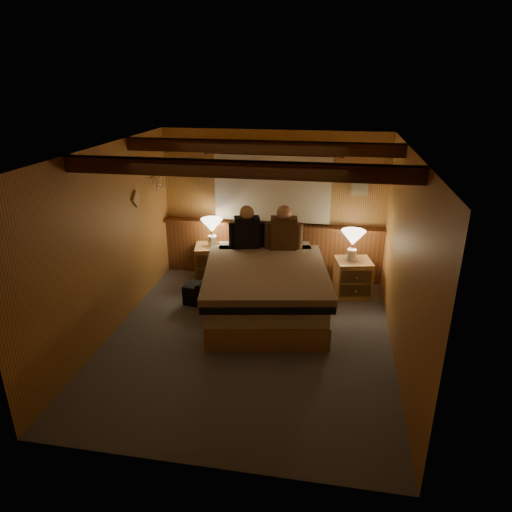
% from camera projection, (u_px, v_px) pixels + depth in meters
% --- Properties ---
extents(floor, '(4.20, 4.20, 0.00)m').
position_uv_depth(floor, '(249.00, 339.00, 5.89)').
color(floor, '#4B4E59').
rests_on(floor, ground).
extents(ceiling, '(4.20, 4.20, 0.00)m').
position_uv_depth(ceiling, '(248.00, 151.00, 5.00)').
color(ceiling, gold).
rests_on(ceiling, wall_back).
extents(wall_back, '(3.60, 0.00, 3.60)m').
position_uv_depth(wall_back, '(273.00, 206.00, 7.37)').
color(wall_back, '#BE8D44').
rests_on(wall_back, floor).
extents(wall_left, '(0.00, 4.20, 4.20)m').
position_uv_depth(wall_left, '(108.00, 243.00, 5.73)').
color(wall_left, '#BE8D44').
rests_on(wall_left, floor).
extents(wall_right, '(0.00, 4.20, 4.20)m').
position_uv_depth(wall_right, '(404.00, 262.00, 5.16)').
color(wall_right, '#BE8D44').
rests_on(wall_right, floor).
extents(wall_front, '(3.60, 0.00, 3.60)m').
position_uv_depth(wall_front, '(197.00, 349.00, 3.52)').
color(wall_front, '#BE8D44').
rests_on(wall_front, floor).
extents(wainscot, '(3.60, 0.23, 0.94)m').
position_uv_depth(wainscot, '(272.00, 249.00, 7.57)').
color(wainscot, brown).
rests_on(wainscot, wall_back).
extents(curtain_window, '(2.18, 0.09, 1.11)m').
position_uv_depth(curtain_window, '(272.00, 188.00, 7.18)').
color(curtain_window, '#4E3013').
rests_on(curtain_window, wall_back).
extents(ceiling_beams, '(3.60, 1.65, 0.16)m').
position_uv_depth(ceiling_beams, '(250.00, 157.00, 5.17)').
color(ceiling_beams, '#4E3013').
rests_on(ceiling_beams, ceiling).
extents(coat_rail, '(0.05, 0.55, 0.24)m').
position_uv_depth(coat_rail, '(157.00, 180.00, 6.99)').
color(coat_rail, silver).
rests_on(coat_rail, wall_left).
extents(framed_print, '(0.30, 0.04, 0.25)m').
position_uv_depth(framed_print, '(360.00, 188.00, 7.00)').
color(framed_print, tan).
rests_on(framed_print, wall_back).
extents(bed, '(1.95, 2.36, 0.72)m').
position_uv_depth(bed, '(266.00, 289.00, 6.41)').
color(bed, '#AD7C49').
rests_on(bed, floor).
extents(nightstand_left, '(0.62, 0.58, 0.59)m').
position_uv_depth(nightstand_left, '(212.00, 263.00, 7.52)').
color(nightstand_left, '#AD7C49').
rests_on(nightstand_left, floor).
extents(nightstand_right, '(0.60, 0.56, 0.57)m').
position_uv_depth(nightstand_right, '(353.00, 278.00, 6.98)').
color(nightstand_right, '#AD7C49').
rests_on(nightstand_right, floor).
extents(lamp_left, '(0.35, 0.35, 0.46)m').
position_uv_depth(lamp_left, '(212.00, 227.00, 7.28)').
color(lamp_left, silver).
rests_on(lamp_left, nightstand_left).
extents(lamp_right, '(0.36, 0.36, 0.47)m').
position_uv_depth(lamp_right, '(353.00, 240.00, 6.76)').
color(lamp_right, silver).
rests_on(lamp_right, nightstand_right).
extents(person_left, '(0.54, 0.31, 0.68)m').
position_uv_depth(person_left, '(247.00, 230.00, 6.89)').
color(person_left, black).
rests_on(person_left, bed).
extents(person_right, '(0.57, 0.28, 0.70)m').
position_uv_depth(person_right, '(284.00, 231.00, 6.83)').
color(person_right, '#4A321D').
rests_on(person_right, bed).
extents(duffel_bag, '(0.53, 0.36, 0.36)m').
position_uv_depth(duffel_bag, '(202.00, 294.00, 6.75)').
color(duffel_bag, black).
rests_on(duffel_bag, floor).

